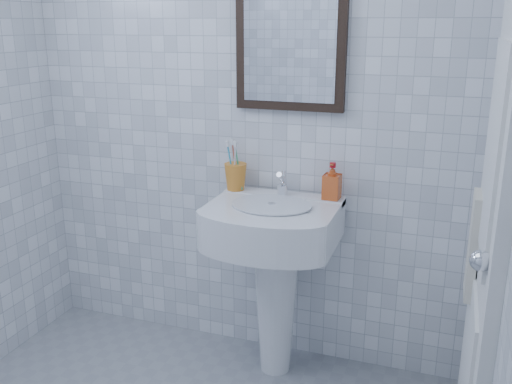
% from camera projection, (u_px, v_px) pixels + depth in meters
% --- Properties ---
extents(wall_back, '(2.20, 0.02, 2.50)m').
position_uv_depth(wall_back, '(245.00, 105.00, 2.67)').
color(wall_back, white).
rests_on(wall_back, ground).
extents(washbasin, '(0.56, 0.41, 0.87)m').
position_uv_depth(washbasin, '(275.00, 260.00, 2.60)').
color(washbasin, white).
rests_on(washbasin, ground).
extents(faucet, '(0.05, 0.11, 0.12)m').
position_uv_depth(faucet, '(282.00, 185.00, 2.60)').
color(faucet, silver).
rests_on(faucet, washbasin).
extents(toothbrush_cup, '(0.11, 0.11, 0.13)m').
position_uv_depth(toothbrush_cup, '(236.00, 177.00, 2.68)').
color(toothbrush_cup, orange).
rests_on(toothbrush_cup, washbasin).
extents(soap_dispenser, '(0.08, 0.08, 0.17)m').
position_uv_depth(soap_dispenser, '(332.00, 181.00, 2.54)').
color(soap_dispenser, red).
rests_on(soap_dispenser, washbasin).
extents(wall_mirror, '(0.50, 0.04, 0.62)m').
position_uv_depth(wall_mirror, '(290.00, 40.00, 2.50)').
color(wall_mirror, black).
rests_on(wall_mirror, wall_back).
extents(bathroom_door, '(0.04, 0.80, 2.00)m').
position_uv_depth(bathroom_door, '(492.00, 227.00, 1.81)').
color(bathroom_door, white).
rests_on(bathroom_door, ground).
extents(towel_ring, '(0.01, 0.18, 0.18)m').
position_uv_depth(towel_ring, '(485.00, 197.00, 1.95)').
color(towel_ring, silver).
rests_on(towel_ring, wall_right).
extents(hand_towel, '(0.03, 0.16, 0.38)m').
position_uv_depth(hand_towel, '(473.00, 245.00, 2.01)').
color(hand_towel, silver).
rests_on(hand_towel, towel_ring).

